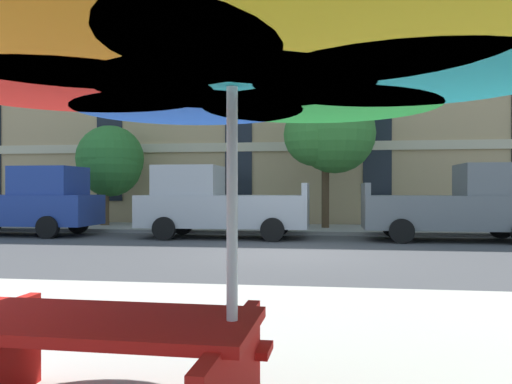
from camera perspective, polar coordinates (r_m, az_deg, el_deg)
name	(u,v)px	position (r m, az deg, el deg)	size (l,w,h in m)	color
ground_plane	(290,254)	(11.82, 3.81, -6.87)	(120.00, 120.00, 0.00)	#424244
sidewalk_far	(304,229)	(18.57, 5.33, -4.09)	(56.00, 3.60, 0.12)	gray
apartment_building	(312,32)	(27.91, 6.15, 17.19)	(44.13, 12.08, 19.20)	tan
pickup_blue	(25,203)	(18.19, -24.18, -1.15)	(5.10, 2.12, 2.20)	navy
pickup_silver	(216,204)	(15.76, -4.38, -1.34)	(5.10, 2.12, 2.20)	#A8AAB2
pickup_gray	(462,205)	(15.86, 21.83, -1.35)	(5.10, 2.12, 2.20)	slate
street_tree_left	(110,162)	(20.72, -15.80, 3.21)	(2.58, 2.60, 3.95)	brown
street_tree_middle	(329,134)	(18.41, 8.02, 6.38)	(3.22, 2.85, 4.89)	#4C3823
patio_umbrella	(232,40)	(2.85, -2.66, 16.38)	(3.38, 3.14, 2.57)	silver
picnic_table	(92,369)	(3.11, -17.64, -18.08)	(1.84, 1.56, 0.77)	red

